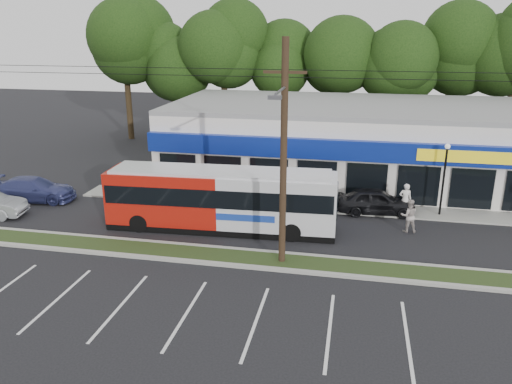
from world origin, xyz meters
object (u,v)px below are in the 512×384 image
at_px(lamp_post, 445,171).
at_px(metrobus, 221,198).
at_px(car_dark, 376,201).
at_px(pedestrian_a, 405,200).
at_px(car_blue, 34,189).
at_px(utility_pole, 280,149).
at_px(pedestrian_b, 409,216).

relative_size(lamp_post, metrobus, 0.35).
bearing_deg(car_dark, lamp_post, -90.86).
relative_size(metrobus, pedestrian_a, 6.39).
bearing_deg(car_blue, lamp_post, -92.88).
height_order(utility_pole, lamp_post, utility_pole).
distance_m(metrobus, pedestrian_b, 9.95).
bearing_deg(metrobus, pedestrian_a, 19.41).
relative_size(metrobus, car_dark, 2.75).
bearing_deg(metrobus, lamp_post, 17.23).
relative_size(utility_pole, lamp_post, 11.76).
bearing_deg(car_dark, pedestrian_b, -152.68).
xyz_separation_m(car_dark, car_blue, (-20.91, -1.94, -0.02)).
distance_m(utility_pole, car_dark, 9.99).
relative_size(metrobus, car_blue, 2.39).
xyz_separation_m(pedestrian_a, pedestrian_b, (0.00, -2.50, -0.05)).
bearing_deg(car_dark, pedestrian_a, -95.60).
bearing_deg(utility_pole, car_dark, 59.00).
bearing_deg(lamp_post, pedestrian_a, -171.47).
height_order(utility_pole, pedestrian_a, utility_pole).
distance_m(car_dark, pedestrian_a, 1.63).
xyz_separation_m(metrobus, car_dark, (8.19, 4.00, -0.97)).
relative_size(utility_pole, metrobus, 4.08).
bearing_deg(car_dark, metrobus, 110.44).
distance_m(lamp_post, pedestrian_b, 3.87).
bearing_deg(car_blue, pedestrian_a, -93.17).
relative_size(car_dark, pedestrian_a, 2.33).
distance_m(utility_pole, pedestrian_b, 9.17).
bearing_deg(utility_pole, metrobus, 135.51).
bearing_deg(utility_pole, pedestrian_a, 50.84).
bearing_deg(pedestrian_b, pedestrian_a, -98.69).
xyz_separation_m(car_blue, pedestrian_a, (22.52, 1.94, 0.21)).
height_order(lamp_post, pedestrian_a, lamp_post).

